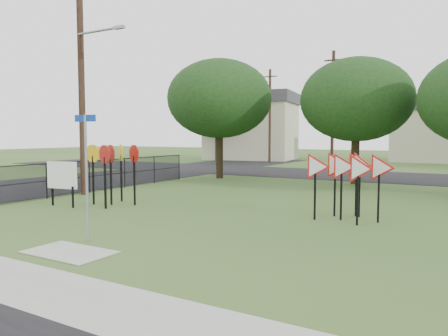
# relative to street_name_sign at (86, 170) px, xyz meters

# --- Properties ---
(ground) EXTENTS (140.00, 140.00, 0.00)m
(ground) POSITION_rel_street_name_sign_xyz_m (0.37, 1.52, -1.79)
(ground) COLOR #32541F
(street_left) EXTENTS (8.00, 50.00, 0.02)m
(street_left) POSITION_rel_street_name_sign_xyz_m (-11.63, 11.52, -1.78)
(street_left) COLOR black
(street_left) RESTS_ON ground
(street_far) EXTENTS (60.00, 8.00, 0.02)m
(street_far) POSITION_rel_street_name_sign_xyz_m (0.37, 21.52, -1.78)
(street_far) COLOR black
(street_far) RESTS_ON ground
(curb_pad) EXTENTS (2.00, 1.20, 0.02)m
(curb_pad) POSITION_rel_street_name_sign_xyz_m (0.37, -0.88, -1.78)
(curb_pad) COLOR #9A9A92
(curb_pad) RESTS_ON ground
(street_name_sign) EXTENTS (0.65, 0.08, 3.14)m
(street_name_sign) POSITION_rel_street_name_sign_xyz_m (0.00, 0.00, 0.00)
(street_name_sign) COLOR gray
(street_name_sign) RESTS_ON ground
(stop_sign_cluster) EXTENTS (2.18, 1.90, 2.31)m
(stop_sign_cluster) POSITION_rel_street_name_sign_xyz_m (-3.70, 4.52, -0.07)
(stop_sign_cluster) COLOR black
(stop_sign_cluster) RESTS_ON ground
(yield_sign_cluster) EXTENTS (2.74, 1.79, 2.14)m
(yield_sign_cluster) POSITION_rel_street_name_sign_xyz_m (4.75, 6.24, -0.21)
(yield_sign_cluster) COLOR black
(yield_sign_cluster) RESTS_ON ground
(info_board) EXTENTS (1.33, 0.27, 1.67)m
(info_board) POSITION_rel_street_name_sign_xyz_m (-5.02, 3.32, -0.68)
(info_board) COLOR black
(info_board) RESTS_ON ground
(utility_pole_main) EXTENTS (3.55, 0.33, 10.00)m
(utility_pole_main) POSITION_rel_street_name_sign_xyz_m (-6.87, 6.01, 3.42)
(utility_pole_main) COLOR #39251A
(utility_pole_main) RESTS_ON ground
(far_pole_a) EXTENTS (1.40, 0.24, 9.00)m
(far_pole_a) POSITION_rel_street_name_sign_xyz_m (-1.63, 25.52, 2.81)
(far_pole_a) COLOR #39251A
(far_pole_a) RESTS_ON ground
(far_pole_c) EXTENTS (1.40, 0.24, 9.00)m
(far_pole_c) POSITION_rel_street_name_sign_xyz_m (-9.63, 31.52, 2.81)
(far_pole_c) COLOR #39251A
(far_pole_c) RESTS_ON ground
(fence_run) EXTENTS (0.05, 11.55, 1.50)m
(fence_run) POSITION_rel_street_name_sign_xyz_m (-7.23, 7.77, -1.01)
(fence_run) COLOR black
(fence_run) RESTS_ON ground
(house_left) EXTENTS (10.58, 8.88, 7.20)m
(house_left) POSITION_rel_street_name_sign_xyz_m (-13.63, 35.52, 1.86)
(house_left) COLOR beige
(house_left) RESTS_ON ground
(house_mid) EXTENTS (8.40, 8.40, 6.20)m
(house_mid) POSITION_rel_street_name_sign_xyz_m (4.37, 41.52, 1.36)
(house_mid) COLOR beige
(house_mid) RESTS_ON ground
(tree_near_left) EXTENTS (6.40, 6.40, 7.27)m
(tree_near_left) POSITION_rel_street_name_sign_xyz_m (-5.63, 15.52, 3.06)
(tree_near_left) COLOR #2E2314
(tree_near_left) RESTS_ON ground
(tree_near_mid) EXTENTS (6.00, 6.00, 6.80)m
(tree_near_mid) POSITION_rel_street_name_sign_xyz_m (2.37, 16.52, 2.75)
(tree_near_mid) COLOR #2E2314
(tree_near_mid) RESTS_ON ground
(tree_far_left) EXTENTS (6.80, 6.80, 7.73)m
(tree_far_left) POSITION_rel_street_name_sign_xyz_m (-15.63, 31.52, 3.38)
(tree_far_left) COLOR #2E2314
(tree_far_left) RESTS_ON ground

